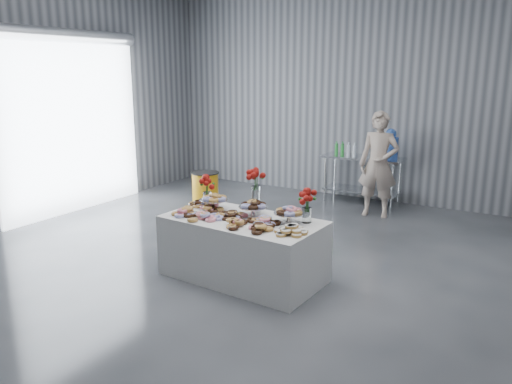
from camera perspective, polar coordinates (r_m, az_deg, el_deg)
ground at (r=6.43m, az=-3.37°, el=-8.94°), size 9.00×9.00×0.00m
room_walls at (r=6.15m, az=-5.53°, el=15.18°), size 8.04×9.04×4.02m
display_table at (r=6.09m, az=-1.49°, el=-6.47°), size 1.95×1.11×0.75m
prep_table at (r=9.67m, az=12.06°, el=2.35°), size 1.50×0.60×0.90m
donut_mounds at (r=5.91m, az=-1.77°, el=-2.80°), size 1.85×0.90×0.09m
cake_stand_left at (r=6.37m, az=-4.77°, el=-0.75°), size 0.36×0.36×0.17m
cake_stand_mid at (r=6.02m, az=-0.30°, el=-1.55°), size 0.36×0.36×0.17m
cake_stand_right at (r=5.76m, az=3.81°, el=-2.28°), size 0.36×0.36×0.17m
danish_pile at (r=5.44m, az=4.02°, el=-4.19°), size 0.48×0.48×0.11m
bouquet_left at (r=6.53m, az=-5.62°, el=1.01°), size 0.26×0.26×0.42m
bouquet_right at (r=5.78m, az=5.87°, el=-0.67°), size 0.26×0.26×0.42m
bouquet_center at (r=6.18m, az=-0.03°, el=1.13°), size 0.26×0.26×0.57m
water_jug at (r=9.44m, az=15.10°, el=5.17°), size 0.28×0.28×0.55m
drink_bottles at (r=9.61m, az=10.18°, el=4.89°), size 0.54×0.08×0.27m
person at (r=8.80m, az=13.83°, el=3.07°), size 0.71×0.50×1.82m
trash_barrel at (r=9.24m, az=-5.82°, el=0.26°), size 0.52×0.52×0.67m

